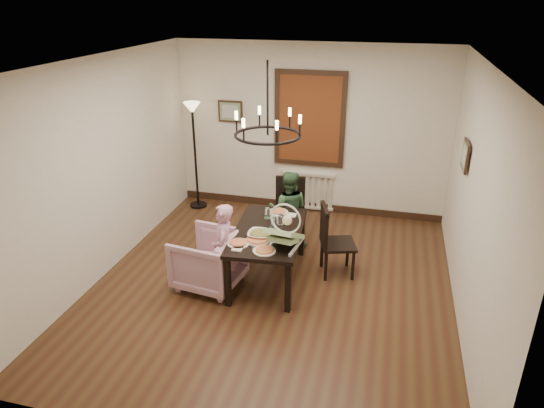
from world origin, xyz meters
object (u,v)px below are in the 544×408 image
at_px(elderly_woman, 224,256).
at_px(floor_lamp, 195,157).
at_px(chair_far, 289,212).
at_px(drinking_glass, 273,223).
at_px(chair_right, 338,240).
at_px(baby_bouncer, 284,232).
at_px(seated_man, 288,216).
at_px(armchair, 208,260).
at_px(dining_table, 268,236).

height_order(elderly_woman, floor_lamp, floor_lamp).
xyz_separation_m(chair_far, drinking_glass, (0.01, -0.96, 0.28)).
relative_size(chair_far, chair_right, 1.01).
bearing_deg(drinking_glass, floor_lamp, 134.06).
height_order(baby_bouncer, drinking_glass, baby_bouncer).
height_order(seated_man, baby_bouncer, baby_bouncer).
bearing_deg(drinking_glass, baby_bouncer, -60.39).
bearing_deg(chair_right, elderly_woman, 101.75).
xyz_separation_m(armchair, floor_lamp, (-1.11, 2.33, 0.54)).
bearing_deg(baby_bouncer, dining_table, 137.68).
height_order(baby_bouncer, floor_lamp, floor_lamp).
bearing_deg(seated_man, armchair, 51.99).
bearing_deg(armchair, dining_table, 123.97).
height_order(armchair, floor_lamp, floor_lamp).
xyz_separation_m(elderly_woman, drinking_glass, (0.52, 0.47, 0.30)).
bearing_deg(chair_far, elderly_woman, -116.09).
bearing_deg(elderly_woman, floor_lamp, -165.22).
bearing_deg(dining_table, seated_man, 81.81).
relative_size(dining_table, chair_far, 1.56).
xyz_separation_m(dining_table, chair_far, (0.05, 1.03, -0.12)).
xyz_separation_m(chair_right, floor_lamp, (-2.67, 1.64, 0.41)).
bearing_deg(armchair, seated_man, 156.94).
relative_size(dining_table, baby_bouncer, 2.81).
bearing_deg(seated_man, dining_table, 79.07).
bearing_deg(dining_table, elderly_woman, -143.75).
height_order(dining_table, chair_right, chair_right).
distance_m(armchair, drinking_glass, 0.95).
xyz_separation_m(seated_man, drinking_glass, (-0.01, -0.86, 0.29)).
relative_size(dining_table, chair_right, 1.58).
distance_m(dining_table, elderly_woman, 0.63).
distance_m(dining_table, armchair, 0.82).
distance_m(elderly_woman, baby_bouncer, 0.86).
bearing_deg(elderly_woman, chair_far, 145.80).
distance_m(seated_man, baby_bouncer, 1.36).
xyz_separation_m(seated_man, floor_lamp, (-1.86, 1.06, 0.41)).
bearing_deg(baby_bouncer, chair_far, 108.12).
bearing_deg(seated_man, drinking_glass, 82.39).
bearing_deg(baby_bouncer, armchair, -172.80).
height_order(chair_far, baby_bouncer, baby_bouncer).
distance_m(dining_table, seated_man, 0.94).
bearing_deg(armchair, elderly_woman, 83.43).
height_order(elderly_woman, seated_man, seated_man).
distance_m(armchair, baby_bouncer, 1.12).
distance_m(dining_table, chair_far, 1.04).
bearing_deg(chair_right, dining_table, 94.21).
bearing_deg(armchair, chair_right, 121.52).
distance_m(armchair, floor_lamp, 2.63).
relative_size(dining_table, floor_lamp, 0.87).
xyz_separation_m(elderly_woman, seated_man, (0.53, 1.32, 0.00)).
bearing_deg(dining_table, chair_far, 83.10).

